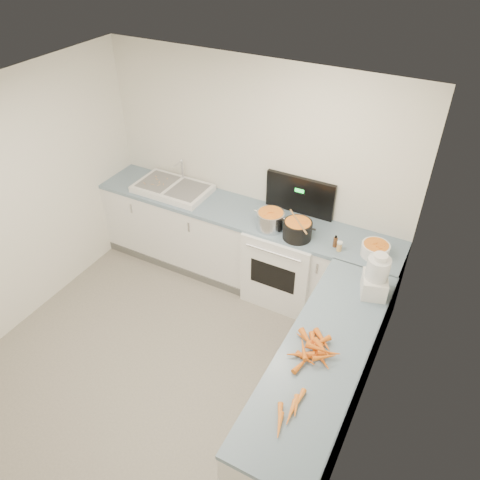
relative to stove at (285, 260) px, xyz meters
The scene contains 18 objects.
floor 1.84m from the stove, 108.07° to the right, with size 3.50×4.00×0.00m, color gray, non-canonical shape.
ceiling 2.69m from the stove, 108.07° to the right, with size 3.50×4.00×0.00m, color white, non-canonical shape.
wall_back 1.00m from the stove, 150.23° to the left, with size 3.50×2.50×0.00m, color white, non-canonical shape.
wall_right 2.21m from the stove, 54.55° to the right, with size 4.00×2.50×0.00m, color white, non-canonical shape.
counter_back 0.55m from the stove, behind, with size 3.50×0.62×0.94m.
counter_right 1.65m from the stove, 56.99° to the right, with size 0.62×2.20×0.94m.
stove is the anchor object (origin of this frame).
sink 1.54m from the stove, behind, with size 0.86×0.52×0.31m.
steel_pot 0.58m from the stove, 138.89° to the right, with size 0.29×0.29×0.21m, color silver.
black_pot 0.59m from the stove, 42.68° to the right, with size 0.29×0.29×0.21m, color black.
wooden_spoon 0.70m from the stove, 42.68° to the right, with size 0.02×0.02×0.43m, color #AD7A47.
mixing_bowl 1.06m from the stove, ahead, with size 0.27×0.27×0.12m, color white.
extract_bottle 0.76m from the stove, 11.76° to the right, with size 0.04×0.04×0.10m, color #593319.
spice_jar 0.80m from the stove, 14.48° to the right, with size 0.05×0.05×0.09m, color #E5B266.
food_processor 1.37m from the stove, 29.44° to the right, with size 0.27×0.30×0.42m.
carrot_pile 1.74m from the stove, 59.95° to the right, with size 0.38×0.48×0.09m.
peeled_carrots 2.24m from the stove, 66.45° to the right, with size 0.16×0.41×0.04m.
peelings 1.73m from the stove, behind, with size 0.25×0.24×0.01m.
Camera 1 is at (1.98, -2.06, 3.72)m, focal length 35.00 mm.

